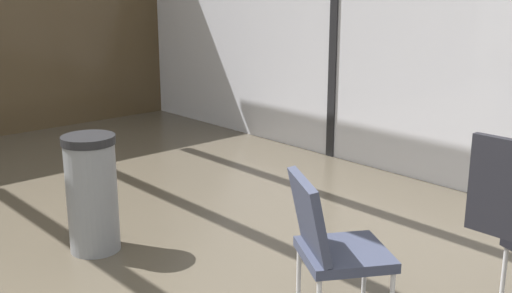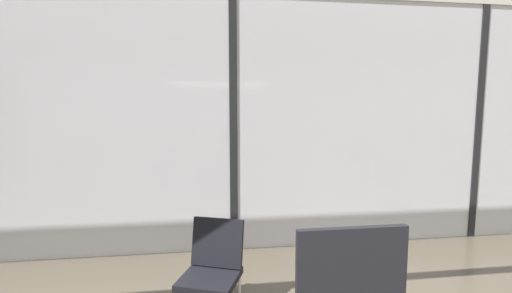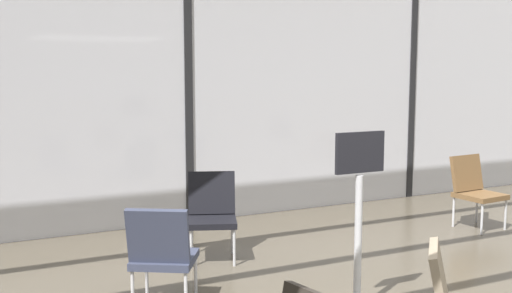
{
  "view_description": "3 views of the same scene",
  "coord_description": "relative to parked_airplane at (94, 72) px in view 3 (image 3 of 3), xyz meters",
  "views": [
    {
      "loc": [
        0.95,
        0.04,
        1.91
      ],
      "look_at": [
        -1.94,
        2.63,
        0.87
      ],
      "focal_mm": 43.72,
      "sensor_mm": 36.0,
      "label": 1
    },
    {
      "loc": [
        -0.34,
        0.62,
        1.89
      ],
      "look_at": [
        0.72,
        8.19,
        1.04
      ],
      "focal_mm": 24.72,
      "sensor_mm": 36.0,
      "label": 2
    },
    {
      "loc": [
        -2.59,
        -2.03,
        1.93
      ],
      "look_at": [
        0.76,
        4.81,
        0.96
      ],
      "focal_mm": 43.19,
      "sensor_mm": 36.0,
      "label": 3
    }
  ],
  "objects": [
    {
      "name": "window_mullion_1",
      "position": [
        -0.07,
        -5.97,
        -0.19
      ],
      "size": [
        0.1,
        0.12,
        3.3
      ],
      "primitive_type": "cube",
      "color": "black",
      "rests_on": "ground"
    },
    {
      "name": "lounge_chair_7",
      "position": [
        -0.38,
        -7.5,
        -1.35
      ],
      "size": [
        0.64,
        0.66,
        0.87
      ],
      "rotation": [
        0.0,
        0.0,
        5.92
      ],
      "color": "black",
      "rests_on": "ground"
    },
    {
      "name": "glass_curtain_wall",
      "position": [
        -0.07,
        -5.97,
        -0.19
      ],
      "size": [
        14.0,
        0.08,
        3.3
      ],
      "primitive_type": "cube",
      "color": "silver",
      "rests_on": "ground"
    },
    {
      "name": "window_mullion_2",
      "position": [
        3.43,
        -5.97,
        -0.19
      ],
      "size": [
        0.1,
        0.12,
        3.3
      ],
      "primitive_type": "cube",
      "color": "black",
      "rests_on": "ground"
    },
    {
      "name": "info_sign",
      "position": [
        0.13,
        -9.32,
        -1.17
      ],
      "size": [
        0.44,
        0.32,
        1.44
      ],
      "color": "#333333",
      "rests_on": "ground"
    },
    {
      "name": "lounge_chair_3",
      "position": [
        2.95,
        -7.76,
        -1.35
      ],
      "size": [
        0.52,
        0.56,
        0.87
      ],
      "rotation": [
        0.0,
        0.0,
        0.08
      ],
      "color": "brown",
      "rests_on": "ground"
    },
    {
      "name": "parked_airplane",
      "position": [
        0.0,
        0.0,
        0.0
      ],
      "size": [
        10.7,
        3.69,
        3.69
      ],
      "color": "silver",
      "rests_on": "ground"
    },
    {
      "name": "lounge_chair_0",
      "position": [
        -1.26,
        -8.64,
        -1.35
      ],
      "size": [
        0.68,
        0.7,
        0.87
      ],
      "rotation": [
        0.0,
        0.0,
        2.6
      ],
      "color": "#33384C",
      "rests_on": "ground"
    }
  ]
}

